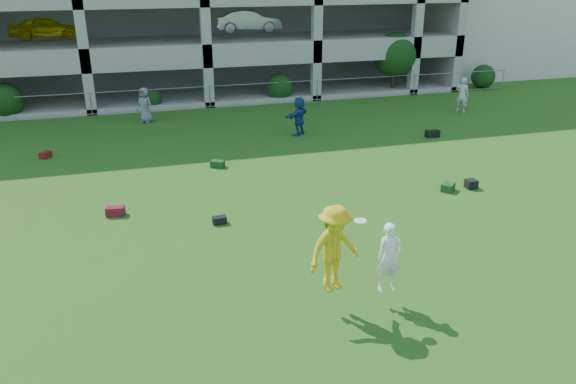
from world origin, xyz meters
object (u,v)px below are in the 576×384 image
object	(u,v)px
frisbee_contest	(344,250)
bystander_e	(462,95)
crate_d	(471,184)
bystander_d	(299,116)
bystander_c	(145,105)

from	to	relation	value
frisbee_contest	bystander_e	bearing A→B (deg)	50.68
bystander_e	crate_d	world-z (taller)	bystander_e
bystander_d	bystander_e	size ratio (longest dim) A/B	0.95
bystander_c	crate_d	xyz separation A→B (m)	(10.21, -11.96, -0.69)
bystander_c	bystander_d	xyz separation A→B (m)	(6.48, -4.11, 0.01)
bystander_c	crate_d	distance (m)	15.74
frisbee_contest	bystander_d	bearing A→B (deg)	76.87
frisbee_contest	crate_d	bearing A→B (deg)	39.20
bystander_d	frisbee_contest	xyz separation A→B (m)	(-3.14, -13.45, 0.62)
crate_d	frisbee_contest	bearing A→B (deg)	-140.80
bystander_d	bystander_e	world-z (taller)	bystander_e
frisbee_contest	bystander_c	bearing A→B (deg)	100.77
bystander_c	bystander_e	distance (m)	15.93
bystander_c	bystander_d	size ratio (longest dim) A/B	0.99
bystander_c	bystander_e	xyz separation A→B (m)	(15.75, -2.42, 0.06)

